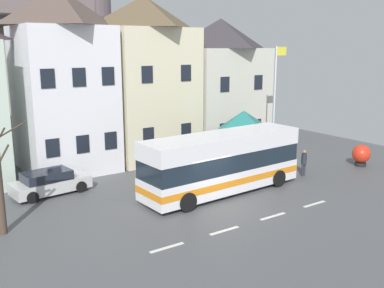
{
  "coord_description": "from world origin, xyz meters",
  "views": [
    {
      "loc": [
        -12.97,
        -16.28,
        8.08
      ],
      "look_at": [
        1.66,
        5.19,
        2.24
      ],
      "focal_mm": 40.92,
      "sensor_mm": 36.0,
      "label": 1
    }
  ],
  "objects_px": {
    "pedestrian_01": "(264,156)",
    "public_bench": "(218,154)",
    "flagpole": "(275,98)",
    "townhouse_02": "(146,79)",
    "parked_car_02": "(249,151)",
    "pedestrian_02": "(304,161)",
    "townhouse_01": "(63,82)",
    "harbour_buoy": "(361,154)",
    "parked_car_00": "(50,183)",
    "bus_shelter": "(244,122)",
    "transit_bus": "(223,163)",
    "hilltop_castle": "(28,58)",
    "pedestrian_00": "(290,159)",
    "townhouse_03": "(220,84)"
  },
  "relations": [
    {
      "from": "pedestrian_01",
      "to": "public_bench",
      "type": "distance_m",
      "value": 3.56
    },
    {
      "from": "flagpole",
      "to": "townhouse_02",
      "type": "bearing_deg",
      "value": 131.77
    },
    {
      "from": "parked_car_02",
      "to": "pedestrian_02",
      "type": "bearing_deg",
      "value": -90.04
    },
    {
      "from": "townhouse_01",
      "to": "harbour_buoy",
      "type": "bearing_deg",
      "value": -32.48
    },
    {
      "from": "pedestrian_01",
      "to": "public_bench",
      "type": "relative_size",
      "value": 0.92
    },
    {
      "from": "parked_car_00",
      "to": "pedestrian_01",
      "type": "bearing_deg",
      "value": -17.8
    },
    {
      "from": "townhouse_02",
      "to": "parked_car_02",
      "type": "distance_m",
      "value": 9.11
    },
    {
      "from": "bus_shelter",
      "to": "parked_car_00",
      "type": "relative_size",
      "value": 0.89
    },
    {
      "from": "transit_bus",
      "to": "pedestrian_01",
      "type": "bearing_deg",
      "value": 21.2
    },
    {
      "from": "hilltop_castle",
      "to": "pedestrian_00",
      "type": "height_order",
      "value": "hilltop_castle"
    },
    {
      "from": "public_bench",
      "to": "pedestrian_00",
      "type": "bearing_deg",
      "value": -65.85
    },
    {
      "from": "parked_car_00",
      "to": "pedestrian_01",
      "type": "height_order",
      "value": "pedestrian_01"
    },
    {
      "from": "bus_shelter",
      "to": "public_bench",
      "type": "bearing_deg",
      "value": 102.7
    },
    {
      "from": "parked_car_00",
      "to": "pedestrian_00",
      "type": "height_order",
      "value": "pedestrian_00"
    },
    {
      "from": "parked_car_00",
      "to": "public_bench",
      "type": "height_order",
      "value": "parked_car_00"
    },
    {
      "from": "public_bench",
      "to": "flagpole",
      "type": "relative_size",
      "value": 0.19
    },
    {
      "from": "bus_shelter",
      "to": "public_bench",
      "type": "distance_m",
      "value": 3.44
    },
    {
      "from": "townhouse_02",
      "to": "parked_car_00",
      "type": "relative_size",
      "value": 2.64
    },
    {
      "from": "flagpole",
      "to": "harbour_buoy",
      "type": "distance_m",
      "value": 7.08
    },
    {
      "from": "parked_car_00",
      "to": "flagpole",
      "type": "bearing_deg",
      "value": -15.21
    },
    {
      "from": "hilltop_castle",
      "to": "flagpole",
      "type": "xyz_separation_m",
      "value": [
        8.8,
        -29.3,
        -2.2
      ]
    },
    {
      "from": "transit_bus",
      "to": "public_bench",
      "type": "relative_size",
      "value": 6.3
    },
    {
      "from": "parked_car_02",
      "to": "harbour_buoy",
      "type": "height_order",
      "value": "harbour_buoy"
    },
    {
      "from": "pedestrian_02",
      "to": "flagpole",
      "type": "xyz_separation_m",
      "value": [
        0.48,
        3.22,
        3.67
      ]
    },
    {
      "from": "townhouse_03",
      "to": "pedestrian_01",
      "type": "xyz_separation_m",
      "value": [
        -1.67,
        -7.04,
        -4.24
      ]
    },
    {
      "from": "townhouse_03",
      "to": "parked_car_02",
      "type": "xyz_separation_m",
      "value": [
        -1.0,
        -4.75,
        -4.43
      ]
    },
    {
      "from": "bus_shelter",
      "to": "pedestrian_02",
      "type": "height_order",
      "value": "bus_shelter"
    },
    {
      "from": "parked_car_00",
      "to": "public_bench",
      "type": "relative_size",
      "value": 2.77
    },
    {
      "from": "townhouse_03",
      "to": "harbour_buoy",
      "type": "bearing_deg",
      "value": -68.29
    },
    {
      "from": "pedestrian_00",
      "to": "pedestrian_02",
      "type": "distance_m",
      "value": 1.13
    },
    {
      "from": "pedestrian_00",
      "to": "public_bench",
      "type": "bearing_deg",
      "value": 114.15
    },
    {
      "from": "pedestrian_02",
      "to": "public_bench",
      "type": "xyz_separation_m",
      "value": [
        -2.23,
        6.03,
        -0.49
      ]
    },
    {
      "from": "townhouse_01",
      "to": "pedestrian_01",
      "type": "distance_m",
      "value": 14.08
    },
    {
      "from": "hilltop_castle",
      "to": "public_bench",
      "type": "bearing_deg",
      "value": -77.04
    },
    {
      "from": "parked_car_00",
      "to": "pedestrian_02",
      "type": "relative_size",
      "value": 2.59
    },
    {
      "from": "pedestrian_00",
      "to": "townhouse_01",
      "type": "bearing_deg",
      "value": 142.78
    },
    {
      "from": "pedestrian_01",
      "to": "flagpole",
      "type": "relative_size",
      "value": 0.18
    },
    {
      "from": "townhouse_01",
      "to": "townhouse_03",
      "type": "xyz_separation_m",
      "value": [
        12.65,
        -0.23,
        -0.74
      ]
    },
    {
      "from": "parked_car_00",
      "to": "parked_car_02",
      "type": "height_order",
      "value": "parked_car_02"
    },
    {
      "from": "parked_car_00",
      "to": "harbour_buoy",
      "type": "distance_m",
      "value": 20.38
    },
    {
      "from": "transit_bus",
      "to": "public_bench",
      "type": "distance_m",
      "value": 7.08
    },
    {
      "from": "townhouse_02",
      "to": "harbour_buoy",
      "type": "relative_size",
      "value": 7.7
    },
    {
      "from": "pedestrian_02",
      "to": "parked_car_02",
      "type": "bearing_deg",
      "value": 91.62
    },
    {
      "from": "transit_bus",
      "to": "hilltop_castle",
      "type": "bearing_deg",
      "value": 90.85
    },
    {
      "from": "townhouse_01",
      "to": "pedestrian_02",
      "type": "xyz_separation_m",
      "value": [
        11.79,
        -10.06,
        -4.87
      ]
    },
    {
      "from": "flagpole",
      "to": "townhouse_03",
      "type": "bearing_deg",
      "value": 86.72
    },
    {
      "from": "pedestrian_01",
      "to": "pedestrian_00",
      "type": "bearing_deg",
      "value": -64.78
    },
    {
      "from": "transit_bus",
      "to": "flagpole",
      "type": "bearing_deg",
      "value": 20.17
    },
    {
      "from": "townhouse_02",
      "to": "public_bench",
      "type": "xyz_separation_m",
      "value": [
        3.5,
        -4.13,
        -5.28
      ]
    },
    {
      "from": "townhouse_02",
      "to": "hilltop_castle",
      "type": "relative_size",
      "value": 0.35
    }
  ]
}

